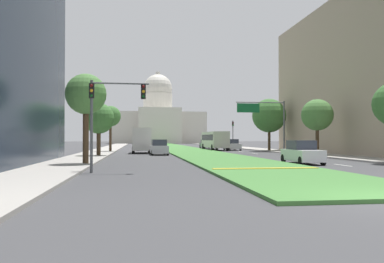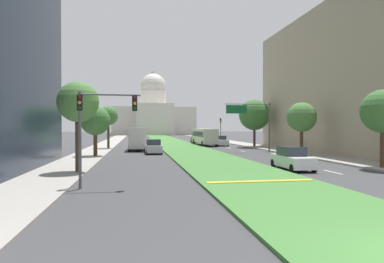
# 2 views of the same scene
# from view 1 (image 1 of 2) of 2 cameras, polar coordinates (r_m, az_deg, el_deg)

# --- Properties ---
(ground_plane) EXTENTS (305.61, 305.61, 0.00)m
(ground_plane) POSITION_cam_1_polar(r_m,az_deg,el_deg) (80.59, -2.53, -2.34)
(ground_plane) COLOR #3D3D3F
(grass_median) EXTENTS (7.13, 125.02, 0.14)m
(grass_median) POSITION_cam_1_polar(r_m,az_deg,el_deg) (73.68, -2.02, -2.42)
(grass_median) COLOR #427A38
(grass_median) RESTS_ON ground_plane
(median_curb_nose) EXTENTS (6.41, 0.50, 0.04)m
(median_curb_nose) POSITION_cam_1_polar(r_m,az_deg,el_deg) (23.68, 10.68, -5.27)
(median_curb_nose) COLOR gold
(median_curb_nose) RESTS_ON grass_median
(lane_dashes_right) EXTENTS (0.16, 44.78, 0.01)m
(lane_dashes_right) POSITION_cam_1_polar(r_m,az_deg,el_deg) (51.51, 8.59, -3.11)
(lane_dashes_right) COLOR silver
(lane_dashes_right) RESTS_ON ground_plane
(sidewalk_left) EXTENTS (4.00, 125.02, 0.15)m
(sidewalk_left) POSITION_cam_1_polar(r_m,az_deg,el_deg) (66.55, -12.26, -2.55)
(sidewalk_left) COLOR #9E9991
(sidewalk_left) RESTS_ON ground_plane
(sidewalk_right) EXTENTS (4.00, 125.02, 0.15)m
(sidewalk_right) POSITION_cam_1_polar(r_m,az_deg,el_deg) (69.33, 8.99, -2.50)
(sidewalk_right) COLOR #9E9991
(sidewalk_right) RESTS_ON ground_plane
(capitol_building) EXTENTS (33.82, 28.06, 27.24)m
(capitol_building) POSITION_cam_1_polar(r_m,az_deg,el_deg) (149.13, -4.98, 1.40)
(capitol_building) COLOR beige
(capitol_building) RESTS_ON ground_plane
(traffic_light_near_left) EXTENTS (3.34, 0.35, 5.20)m
(traffic_light_near_left) POSITION_cam_1_polar(r_m,az_deg,el_deg) (22.62, -12.27, 3.74)
(traffic_light_near_left) COLOR #515456
(traffic_light_near_left) RESTS_ON ground_plane
(traffic_light_far_right) EXTENTS (0.28, 0.35, 5.20)m
(traffic_light_far_right) POSITION_cam_1_polar(r_m,az_deg,el_deg) (73.54, 5.97, 0.11)
(traffic_light_far_right) COLOR #515456
(traffic_light_far_right) RESTS_ON ground_plane
(overhead_guide_sign) EXTENTS (6.16, 0.20, 6.50)m
(overhead_guide_sign) POSITION_cam_1_polar(r_m,az_deg,el_deg) (48.64, 10.68, 2.27)
(overhead_guide_sign) COLOR #515456
(overhead_guide_sign) RESTS_ON ground_plane
(street_tree_left_near) EXTENTS (2.90, 2.90, 6.54)m
(street_tree_left_near) POSITION_cam_1_polar(r_m,az_deg,el_deg) (29.04, -15.18, 5.11)
(street_tree_left_near) COLOR #4C3823
(street_tree_left_near) RESTS_ON ground_plane
(street_tree_left_mid) EXTENTS (3.22, 3.22, 5.61)m
(street_tree_left_mid) POSITION_cam_1_polar(r_m,az_deg,el_deg) (41.90, -13.42, 1.82)
(street_tree_left_mid) COLOR #4C3823
(street_tree_left_mid) RESTS_ON ground_plane
(street_tree_right_mid) EXTENTS (3.37, 3.37, 6.11)m
(street_tree_right_mid) POSITION_cam_1_polar(r_m,az_deg,el_deg) (43.93, 17.74, 2.27)
(street_tree_right_mid) COLOR #4C3823
(street_tree_right_mid) RESTS_ON ground_plane
(street_tree_left_far) EXTENTS (2.83, 2.83, 6.38)m
(street_tree_left_far) POSITION_cam_1_polar(r_m,az_deg,el_deg) (55.00, -11.77, 2.14)
(street_tree_left_far) COLOR #4C3823
(street_tree_left_far) RESTS_ON ground_plane
(street_tree_right_far) EXTENTS (4.96, 4.96, 7.72)m
(street_tree_right_far) POSITION_cam_1_polar(r_m,az_deg,el_deg) (58.64, 11.15, 2.26)
(street_tree_right_far) COLOR #4C3823
(street_tree_right_far) RESTS_ON ground_plane
(sedan_lead_stopped) EXTENTS (2.00, 4.67, 1.77)m
(sedan_lead_stopped) POSITION_cam_1_polar(r_m,az_deg,el_deg) (30.90, 15.68, -3.00)
(sedan_lead_stopped) COLOR silver
(sedan_lead_stopped) RESTS_ON ground_plane
(sedan_midblock) EXTENTS (2.04, 4.28, 1.78)m
(sedan_midblock) POSITION_cam_1_polar(r_m,az_deg,el_deg) (45.35, -4.83, -2.37)
(sedan_midblock) COLOR #BCBCC1
(sedan_midblock) RESTS_ON ground_plane
(sedan_distant) EXTENTS (1.92, 4.65, 1.77)m
(sedan_distant) POSITION_cam_1_polar(r_m,az_deg,el_deg) (62.40, 5.86, -1.98)
(sedan_distant) COLOR silver
(sedan_distant) RESTS_ON ground_plane
(sedan_far_horizon) EXTENTS (1.98, 4.14, 1.69)m
(sedan_far_horizon) POSITION_cam_1_polar(r_m,az_deg,el_deg) (73.39, 2.03, -1.86)
(sedan_far_horizon) COLOR #4C5156
(sedan_far_horizon) RESTS_ON ground_plane
(box_truck_delivery) EXTENTS (2.40, 6.40, 3.20)m
(box_truck_delivery) POSITION_cam_1_polar(r_m,az_deg,el_deg) (50.97, -7.34, -1.26)
(box_truck_delivery) COLOR #BCBCC1
(box_truck_delivery) RESTS_ON ground_plane
(city_bus) EXTENTS (2.62, 11.00, 2.95)m
(city_bus) POSITION_cam_1_polar(r_m,az_deg,el_deg) (63.65, 3.30, -1.12)
(city_bus) COLOR beige
(city_bus) RESTS_ON ground_plane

